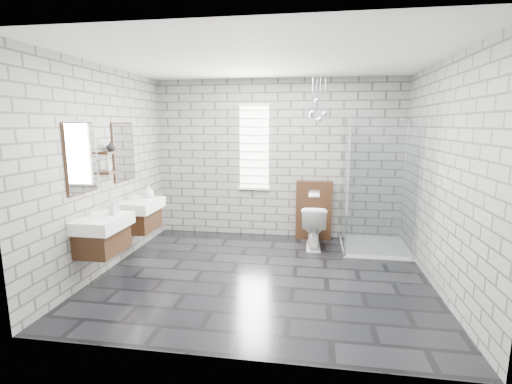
% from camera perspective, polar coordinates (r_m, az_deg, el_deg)
% --- Properties ---
extents(floor, '(4.20, 3.60, 0.02)m').
position_cam_1_polar(floor, '(4.99, 1.05, -12.67)').
color(floor, black).
rests_on(floor, ground).
extents(ceiling, '(4.20, 3.60, 0.02)m').
position_cam_1_polar(ceiling, '(4.65, 1.17, 19.86)').
color(ceiling, white).
rests_on(ceiling, wall_back).
extents(wall_back, '(4.20, 0.02, 2.70)m').
position_cam_1_polar(wall_back, '(6.42, 3.29, 5.06)').
color(wall_back, gray).
rests_on(wall_back, floor).
extents(wall_front, '(4.20, 0.02, 2.70)m').
position_cam_1_polar(wall_front, '(2.87, -3.77, -1.60)').
color(wall_front, gray).
rests_on(wall_front, floor).
extents(wall_left, '(0.02, 3.60, 2.70)m').
position_cam_1_polar(wall_left, '(5.34, -22.00, 3.24)').
color(wall_left, gray).
rests_on(wall_left, floor).
extents(wall_right, '(0.02, 3.60, 2.70)m').
position_cam_1_polar(wall_right, '(4.82, 26.81, 2.19)').
color(wall_right, gray).
rests_on(wall_right, floor).
extents(vanity_left, '(0.47, 0.70, 1.57)m').
position_cam_1_polar(vanity_left, '(4.86, -22.85, -4.59)').
color(vanity_left, '#3B2212').
rests_on(vanity_left, wall_left).
extents(vanity_right, '(0.47, 0.70, 1.57)m').
position_cam_1_polar(vanity_right, '(5.71, -17.63, -2.11)').
color(vanity_right, '#3B2212').
rests_on(vanity_right, wall_left).
extents(shelf_lower, '(0.14, 0.30, 0.03)m').
position_cam_1_polar(shelf_lower, '(5.26, -21.50, 2.84)').
color(shelf_lower, '#3B2212').
rests_on(shelf_lower, wall_left).
extents(shelf_upper, '(0.14, 0.30, 0.03)m').
position_cam_1_polar(shelf_upper, '(5.23, -21.69, 5.67)').
color(shelf_upper, '#3B2212').
rests_on(shelf_upper, wall_left).
extents(window, '(0.56, 0.05, 1.48)m').
position_cam_1_polar(window, '(6.42, -0.29, 6.87)').
color(window, white).
rests_on(window, wall_back).
extents(cistern_panel, '(0.60, 0.20, 1.00)m').
position_cam_1_polar(cistern_panel, '(6.41, 8.87, -2.75)').
color(cistern_panel, '#3B2212').
rests_on(cistern_panel, floor).
extents(flush_plate, '(0.18, 0.01, 0.12)m').
position_cam_1_polar(flush_plate, '(6.25, 8.95, -0.29)').
color(flush_plate, silver).
rests_on(flush_plate, cistern_panel).
extents(shower_enclosure, '(1.00, 1.00, 2.03)m').
position_cam_1_polar(shower_enclosure, '(5.98, 17.11, -4.03)').
color(shower_enclosure, white).
rests_on(shower_enclosure, floor).
extents(pendant_cluster, '(0.29, 0.24, 0.72)m').
position_cam_1_polar(pendant_cluster, '(5.92, 9.35, 12.09)').
color(pendant_cluster, silver).
rests_on(pendant_cluster, ceiling).
extents(toilet, '(0.40, 0.68, 0.69)m').
position_cam_1_polar(toilet, '(5.99, 8.82, -5.22)').
color(toilet, white).
rests_on(toilet, floor).
extents(soap_bottle_a, '(0.11, 0.12, 0.19)m').
position_cam_1_polar(soap_bottle_a, '(4.87, -21.03, -2.15)').
color(soap_bottle_a, '#B2B2B2').
rests_on(soap_bottle_a, vanity_left).
extents(soap_bottle_b, '(0.19, 0.19, 0.19)m').
position_cam_1_polar(soap_bottle_b, '(5.83, -16.19, 0.10)').
color(soap_bottle_b, '#B2B2B2').
rests_on(soap_bottle_b, vanity_right).
extents(soap_bottle_c, '(0.09, 0.09, 0.19)m').
position_cam_1_polar(soap_bottle_c, '(5.19, -21.79, 3.94)').
color(soap_bottle_c, '#B2B2B2').
rests_on(soap_bottle_c, shelf_lower).
extents(vase, '(0.14, 0.14, 0.12)m').
position_cam_1_polar(vase, '(5.25, -21.46, 6.54)').
color(vase, '#B2B2B2').
rests_on(vase, shelf_upper).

